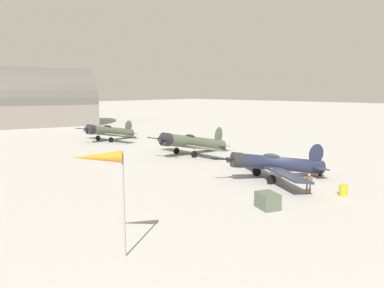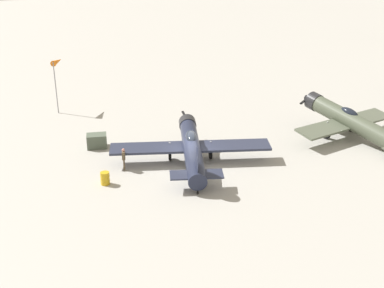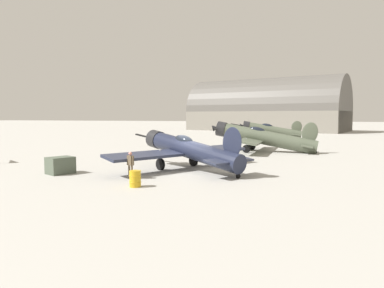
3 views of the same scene
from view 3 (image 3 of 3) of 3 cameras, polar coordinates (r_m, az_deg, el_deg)
ground_plane at (r=24.24m, az=0.00°, el=-4.25°), size 400.00×400.00×0.00m
airplane_foreground at (r=24.42m, az=-0.76°, el=-0.82°), size 9.88×10.65×3.12m
airplane_mid_apron at (r=37.24m, az=11.05°, el=1.05°), size 11.24×10.37×3.35m
airplane_far_line at (r=54.80m, az=12.21°, el=2.13°), size 10.57×10.39×3.02m
ground_crew_mechanic at (r=21.31m, az=-9.78°, el=-2.90°), size 0.55×0.41×1.60m
equipment_crate at (r=24.35m, az=-20.22°, el=-3.21°), size 1.75×1.91×1.08m
fuel_drum at (r=18.92m, az=-9.04°, el=-5.49°), size 0.64×0.64×0.86m
distant_hangar at (r=90.30m, az=11.74°, el=4.76°), size 40.00×26.64×16.23m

